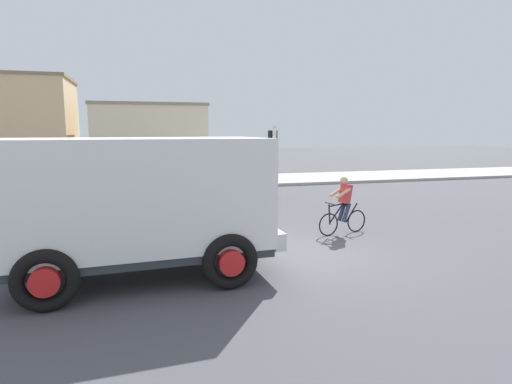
# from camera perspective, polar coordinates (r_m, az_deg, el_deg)

# --- Properties ---
(ground_plane) EXTENTS (120.00, 120.00, 0.00)m
(ground_plane) POSITION_cam_1_polar(r_m,az_deg,el_deg) (10.66, 4.98, -8.26)
(ground_plane) COLOR #4C4C51
(sidewalk_far) EXTENTS (80.00, 5.00, 0.16)m
(sidewalk_far) POSITION_cam_1_polar(r_m,az_deg,el_deg) (24.52, -6.88, 1.41)
(sidewalk_far) COLOR #ADADA8
(sidewalk_far) RESTS_ON ground
(truck_foreground) EXTENTS (5.55, 3.06, 2.90)m
(truck_foreground) POSITION_cam_1_polar(r_m,az_deg,el_deg) (8.89, -15.65, -0.86)
(truck_foreground) COLOR white
(truck_foreground) RESTS_ON ground
(cyclist) EXTENTS (1.70, 0.57, 1.72)m
(cyclist) POSITION_cam_1_polar(r_m,az_deg,el_deg) (12.56, 11.88, -1.79)
(cyclist) COLOR black
(cyclist) RESTS_ON ground
(traffic_light_pole) EXTENTS (0.24, 0.43, 3.20)m
(traffic_light_pole) POSITION_cam_1_polar(r_m,az_deg,el_deg) (12.62, 2.41, 3.94)
(traffic_light_pole) COLOR red
(traffic_light_pole) RESTS_ON ground
(car_red_near) EXTENTS (4.08, 2.03, 1.60)m
(car_red_near) POSITION_cam_1_polar(r_m,az_deg,el_deg) (20.60, -27.46, 1.24)
(car_red_near) COLOR #1E2328
(car_red_near) RESTS_ON ground
(car_far_side) EXTENTS (4.20, 2.29, 1.60)m
(car_far_side) POSITION_cam_1_polar(r_m,az_deg,el_deg) (20.13, -4.74, 2.03)
(car_far_side) COLOR #B7B7BC
(car_far_side) RESTS_ON ground
(building_mid_block) EXTENTS (7.70, 5.32, 4.87)m
(building_mid_block) POSITION_cam_1_polar(r_m,az_deg,el_deg) (30.73, -14.27, 7.04)
(building_mid_block) COLOR beige
(building_mid_block) RESTS_ON ground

